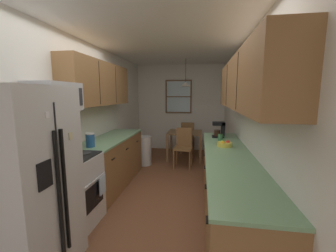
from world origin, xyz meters
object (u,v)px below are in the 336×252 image
object	(u,v)px
dining_chair_near	(183,146)
trash_bin	(144,151)
mug_by_coffeemaker	(220,137)
fruit_bowl	(224,144)
stove_range	(70,190)
coffee_maker	(220,129)
storage_canister	(90,140)
microwave_over_range	(55,97)
dining_chair_far	(187,136)
refrigerator	(24,184)
dining_table	(185,136)

from	to	relation	value
dining_chair_near	trash_bin	distance (m)	0.95
mug_by_coffeemaker	fruit_bowl	world-z (taller)	mug_by_coffeemaker
stove_range	coffee_maker	xyz separation A→B (m)	(1.96, 1.60, 0.58)
storage_canister	fruit_bowl	world-z (taller)	storage_canister
dining_chair_near	stove_range	bearing A→B (deg)	-116.36
stove_range	fruit_bowl	size ratio (longest dim) A/B	4.85
microwave_over_range	dining_chair_far	world-z (taller)	microwave_over_range
refrigerator	dining_chair_far	xyz separation A→B (m)	(1.19, 4.38, -0.38)
stove_range	dining_table	bearing A→B (deg)	68.36
refrigerator	dining_chair_far	size ratio (longest dim) A/B	1.95
stove_range	microwave_over_range	world-z (taller)	microwave_over_range
fruit_bowl	refrigerator	bearing A→B (deg)	-139.61
stove_range	microwave_over_range	xyz separation A→B (m)	(-0.11, 0.00, 1.18)
trash_bin	dining_chair_near	bearing A→B (deg)	0.40
stove_range	coffee_maker	bearing A→B (deg)	39.18
coffee_maker	dining_chair_far	bearing A→B (deg)	109.44
refrigerator	coffee_maker	distance (m)	3.02
stove_range	coffee_maker	distance (m)	2.60
stove_range	dining_chair_far	size ratio (longest dim) A/B	1.22
storage_canister	trash_bin	bearing A→B (deg)	81.09
stove_range	trash_bin	distance (m)	2.49
refrigerator	stove_range	xyz separation A→B (m)	(-0.05, 0.73, -0.41)
stove_range	dining_chair_far	world-z (taller)	stove_range
fruit_bowl	dining_chair_far	bearing A→B (deg)	104.99
refrigerator	fruit_bowl	size ratio (longest dim) A/B	7.74
microwave_over_range	dining_chair_near	distance (m)	3.04
stove_range	mug_by_coffeemaker	bearing A→B (deg)	33.81
trash_bin	refrigerator	bearing A→B (deg)	-94.30
trash_bin	mug_by_coffeemaker	bearing A→B (deg)	-35.15
refrigerator	mug_by_coffeemaker	bearing A→B (deg)	47.01
stove_range	fruit_bowl	bearing A→B (deg)	24.65
dining_table	trash_bin	bearing A→B (deg)	-147.19
trash_bin	stove_range	bearing A→B (deg)	-96.79
stove_range	coffee_maker	world-z (taller)	coffee_maker
mug_by_coffeemaker	trash_bin	bearing A→B (deg)	144.85
dining_chair_far	microwave_over_range	bearing A→B (deg)	-110.32
dining_chair_near	trash_bin	size ratio (longest dim) A/B	1.31
microwave_over_range	coffee_maker	bearing A→B (deg)	37.61
dining_chair_far	coffee_maker	distance (m)	2.25
microwave_over_range	trash_bin	xyz separation A→B (m)	(0.41, 2.47, -1.30)
dining_chair_near	dining_table	bearing A→B (deg)	91.12
refrigerator	coffee_maker	xyz separation A→B (m)	(1.91, 2.33, 0.17)
dining_chair_near	fruit_bowl	world-z (taller)	fruit_bowl
fruit_bowl	coffee_maker	bearing A→B (deg)	90.92
dining_table	mug_by_coffeemaker	xyz separation A→B (m)	(0.73, -1.76, 0.35)
stove_range	mug_by_coffeemaker	size ratio (longest dim) A/B	9.65
microwave_over_range	mug_by_coffeemaker	xyz separation A→B (m)	(2.06, 1.31, -0.69)
refrigerator	dining_table	size ratio (longest dim) A/B	2.03
microwave_over_range	coffee_maker	world-z (taller)	microwave_over_range
dining_table	coffee_maker	distance (m)	1.70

